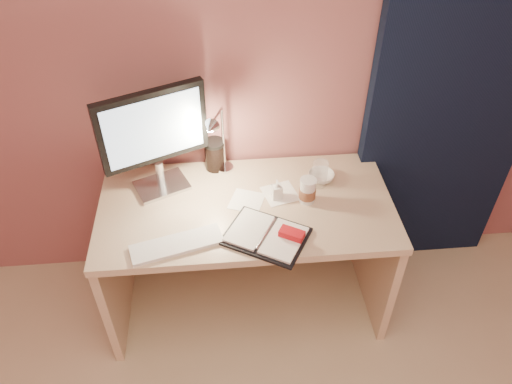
{
  "coord_description": "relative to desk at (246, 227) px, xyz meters",
  "views": [
    {
      "loc": [
        -0.11,
        -0.36,
        2.33
      ],
      "look_at": [
        0.04,
        1.33,
        0.85
      ],
      "focal_mm": 35.0,
      "sensor_mm": 36.0,
      "label": 1
    }
  ],
  "objects": [
    {
      "name": "desk",
      "position": [
        0.0,
        0.0,
        0.0
      ],
      "size": [
        1.4,
        0.7,
        0.73
      ],
      "color": "tan",
      "rests_on": "ground"
    },
    {
      "name": "clear_cup",
      "position": [
        0.37,
        0.04,
        0.29
      ],
      "size": [
        0.08,
        0.08,
        0.13
      ],
      "primitive_type": "cylinder",
      "color": "white",
      "rests_on": "desk"
    },
    {
      "name": "lotion_bottle",
      "position": [
        0.15,
        -0.04,
        0.28
      ],
      "size": [
        0.05,
        0.05,
        0.1
      ],
      "primitive_type": "imported",
      "rotation": [
        0.0,
        0.0,
        0.15
      ],
      "color": "silver",
      "rests_on": "desk"
    },
    {
      "name": "desk_lamp",
      "position": [
        -0.06,
        0.12,
        0.47
      ],
      "size": [
        0.15,
        0.24,
        0.39
      ],
      "rotation": [
        0.0,
        0.0,
        -0.36
      ],
      "color": "silver",
      "rests_on": "desk"
    },
    {
      "name": "paper_c",
      "position": [
        0.0,
        -0.05,
        0.23
      ],
      "size": [
        0.2,
        0.2,
        0.0
      ],
      "primitive_type": "cube",
      "rotation": [
        0.0,
        0.0,
        1.2
      ],
      "color": "white",
      "rests_on": "desk"
    },
    {
      "name": "monitor",
      "position": [
        -0.41,
        0.09,
        0.55
      ],
      "size": [
        0.48,
        0.26,
        0.54
      ],
      "rotation": [
        0.0,
        0.0,
        0.41
      ],
      "color": "silver",
      "rests_on": "desk"
    },
    {
      "name": "planner",
      "position": [
        0.08,
        -0.3,
        0.24
      ],
      "size": [
        0.43,
        0.4,
        0.05
      ],
      "rotation": [
        0.0,
        0.0,
        -0.53
      ],
      "color": "black",
      "rests_on": "desk"
    },
    {
      "name": "coffee_cup",
      "position": [
        0.29,
        -0.07,
        0.29
      ],
      "size": [
        0.08,
        0.08,
        0.13
      ],
      "color": "silver",
      "rests_on": "desk"
    },
    {
      "name": "dark_jar",
      "position": [
        -0.14,
        0.22,
        0.3
      ],
      "size": [
        0.1,
        0.1,
        0.15
      ],
      "primitive_type": "cylinder",
      "color": "black",
      "rests_on": "desk"
    },
    {
      "name": "paper_a",
      "position": [
        0.17,
        -0.01,
        0.23
      ],
      "size": [
        0.19,
        0.19,
        0.0
      ],
      "primitive_type": "cube",
      "rotation": [
        0.0,
        0.0,
        0.27
      ],
      "color": "white",
      "rests_on": "desk"
    },
    {
      "name": "room",
      "position": [
        0.95,
        0.24,
        0.63
      ],
      "size": [
        3.5,
        3.5,
        3.5
      ],
      "color": "#C6B28E",
      "rests_on": "ground"
    },
    {
      "name": "keyboard",
      "position": [
        -0.32,
        -0.31,
        0.23
      ],
      "size": [
        0.42,
        0.22,
        0.02
      ],
      "primitive_type": "cube",
      "rotation": [
        0.0,
        0.0,
        0.26
      ],
      "color": "white",
      "rests_on": "desk"
    },
    {
      "name": "bowl",
      "position": [
        0.39,
        0.08,
        0.25
      ],
      "size": [
        0.15,
        0.15,
        0.04
      ],
      "primitive_type": "imported",
      "rotation": [
        0.0,
        0.0,
        0.17
      ],
      "color": "white",
      "rests_on": "desk"
    }
  ]
}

